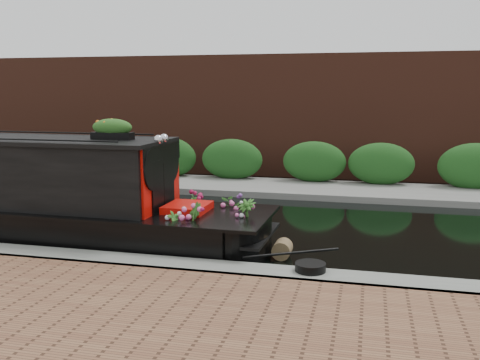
# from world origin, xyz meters

# --- Properties ---
(ground) EXTENTS (80.00, 80.00, 0.00)m
(ground) POSITION_xyz_m (0.00, 0.00, 0.00)
(ground) COLOR black
(ground) RESTS_ON ground
(near_bank_coping) EXTENTS (40.00, 0.60, 0.50)m
(near_bank_coping) POSITION_xyz_m (0.00, -3.30, 0.00)
(near_bank_coping) COLOR slate
(near_bank_coping) RESTS_ON ground
(far_bank_path) EXTENTS (40.00, 2.40, 0.34)m
(far_bank_path) POSITION_xyz_m (0.00, 4.20, 0.00)
(far_bank_path) COLOR slate
(far_bank_path) RESTS_ON ground
(far_hedge) EXTENTS (40.00, 1.10, 2.80)m
(far_hedge) POSITION_xyz_m (0.00, 5.10, 0.00)
(far_hedge) COLOR #1D4D1A
(far_hedge) RESTS_ON ground
(far_brick_wall) EXTENTS (40.00, 1.00, 8.00)m
(far_brick_wall) POSITION_xyz_m (0.00, 7.20, 0.00)
(far_brick_wall) COLOR #52281B
(far_brick_wall) RESTS_ON ground
(rope_fender) EXTENTS (0.32, 0.37, 0.32)m
(rope_fender) POSITION_xyz_m (2.52, -1.91, 0.16)
(rope_fender) COLOR brown
(rope_fender) RESTS_ON ground
(coiled_mooring_rope) EXTENTS (0.45, 0.45, 0.12)m
(coiled_mooring_rope) POSITION_xyz_m (3.14, -3.18, 0.31)
(coiled_mooring_rope) COLOR black
(coiled_mooring_rope) RESTS_ON near_bank_coping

